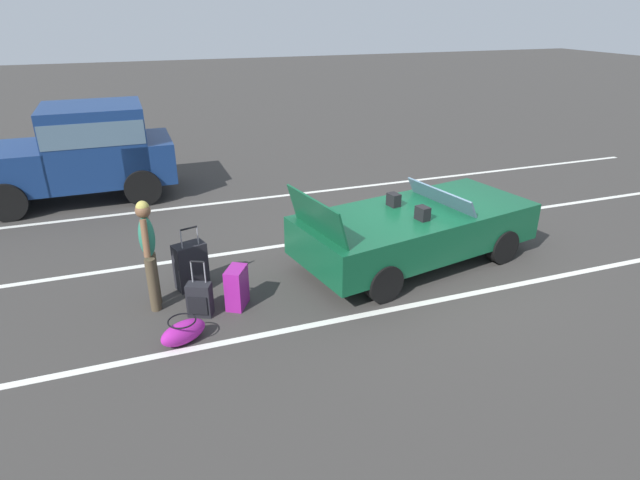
% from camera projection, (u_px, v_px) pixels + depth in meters
% --- Properties ---
extents(ground_plane, '(80.00, 80.00, 0.00)m').
position_uv_depth(ground_plane, '(413.00, 261.00, 9.12)').
color(ground_plane, '#383533').
extents(lot_line_near, '(18.00, 0.12, 0.01)m').
position_uv_depth(lot_line_near, '(455.00, 297.00, 7.97)').
color(lot_line_near, silver).
rests_on(lot_line_near, ground_plane).
extents(lot_line_mid, '(18.00, 0.12, 0.01)m').
position_uv_depth(lot_line_mid, '(379.00, 232.00, 10.29)').
color(lot_line_mid, silver).
rests_on(lot_line_mid, ground_plane).
extents(lot_line_far, '(18.00, 0.12, 0.01)m').
position_uv_depth(lot_line_far, '(330.00, 190.00, 12.61)').
color(lot_line_far, silver).
rests_on(lot_line_far, ground_plane).
extents(convertible_car, '(4.40, 2.52, 1.53)m').
position_uv_depth(convertible_car, '(424.00, 227.00, 8.97)').
color(convertible_car, '#0F4C2D').
rests_on(convertible_car, ground_plane).
extents(suitcase_large_black, '(0.54, 0.42, 1.05)m').
position_uv_depth(suitcase_large_black, '(191.00, 266.00, 8.11)').
color(suitcase_large_black, black).
rests_on(suitcase_large_black, ground_plane).
extents(suitcase_medium_bright, '(0.41, 0.47, 0.62)m').
position_uv_depth(suitcase_medium_bright, '(237.00, 288.00, 7.61)').
color(suitcase_medium_bright, '#991E8C').
rests_on(suitcase_medium_bright, ground_plane).
extents(suitcase_small_carryon, '(0.39, 0.33, 0.84)m').
position_uv_depth(suitcase_small_carryon, '(200.00, 300.00, 7.41)').
color(suitcase_small_carryon, black).
rests_on(suitcase_small_carryon, ground_plane).
extents(duffel_bag, '(0.71, 0.55, 0.34)m').
position_uv_depth(duffel_bag, '(183.00, 332.00, 6.84)').
color(duffel_bag, '#991E8C').
rests_on(duffel_bag, ground_plane).
extents(traveler_person, '(0.25, 0.61, 1.65)m').
position_uv_depth(traveler_person, '(149.00, 249.00, 7.35)').
color(traveler_person, '#4C3F2D').
rests_on(traveler_person, ground_plane).
extents(parked_pickup_truck_near, '(5.03, 2.14, 2.10)m').
position_uv_depth(parked_pickup_truck_near, '(75.00, 152.00, 11.62)').
color(parked_pickup_truck_near, navy).
rests_on(parked_pickup_truck_near, ground_plane).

